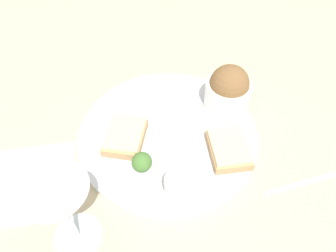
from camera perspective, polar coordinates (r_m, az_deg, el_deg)
The scene contains 10 objects.
ground_plane at distance 0.65m, azimuth 0.00°, elevation -1.94°, with size 4.00×4.00×0.00m, color #C6B289.
dinner_plate at distance 0.64m, azimuth 0.00°, elevation -1.55°, with size 0.35×0.35×0.01m.
salad_bowl at distance 0.67m, azimuth 10.47°, elevation 6.32°, with size 0.09×0.09×0.09m.
sauce_ramekin at distance 0.55m, azimuth 2.18°, elevation -10.16°, with size 0.05×0.05×0.03m.
cheese_toast_near at distance 0.62m, azimuth -7.51°, elevation -1.76°, with size 0.10×0.08×0.03m.
cheese_toast_far at distance 0.61m, azimuth 10.58°, elevation -3.95°, with size 0.10×0.09×0.03m.
wine_glass at distance 0.47m, azimuth -18.19°, elevation -12.81°, with size 0.09×0.09×0.15m.
garnish at distance 0.58m, azimuth -4.55°, elevation -6.27°, with size 0.04×0.04×0.04m.
napkin at distance 0.63m, azimuth -22.79°, elevation -8.97°, with size 0.18×0.18×0.01m.
fork at distance 0.64m, azimuth 24.21°, elevation -8.42°, with size 0.08×0.19×0.01m.
Camera 1 is at (0.40, 0.03, 0.51)m, focal length 35.00 mm.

